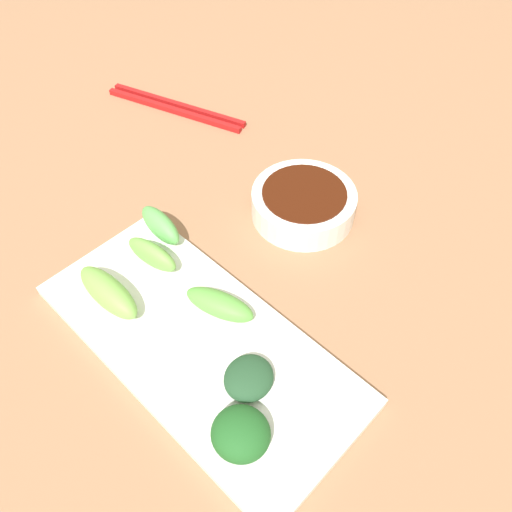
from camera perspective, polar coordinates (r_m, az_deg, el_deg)
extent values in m
cube|color=#9B6C4D|center=(0.58, -3.28, -4.61)|extent=(2.10, 2.10, 0.02)
cylinder|color=white|center=(0.64, 5.28, 5.78)|extent=(0.13, 0.13, 0.04)
cylinder|color=#3F1608|center=(0.63, 5.34, 6.38)|extent=(0.10, 0.10, 0.02)
cube|color=white|center=(0.53, -6.40, -9.50)|extent=(0.16, 0.35, 0.01)
ellipsoid|color=#7AB94E|center=(0.56, -16.06, -3.87)|extent=(0.03, 0.09, 0.03)
ellipsoid|color=#5DA743|center=(0.53, -4.07, -5.36)|extent=(0.05, 0.08, 0.02)
ellipsoid|color=#60B558|center=(0.61, -10.41, 3.49)|extent=(0.03, 0.07, 0.03)
ellipsoid|color=#23482B|center=(0.49, -0.81, -13.36)|extent=(0.06, 0.06, 0.02)
ellipsoid|color=#70B24B|center=(0.58, -11.45, 0.18)|extent=(0.03, 0.07, 0.03)
ellipsoid|color=#205923|center=(0.46, -1.70, -19.08)|extent=(0.06, 0.06, 0.03)
cube|color=#B41718|center=(0.83, -8.64, 16.22)|extent=(0.08, 0.22, 0.01)
cube|color=#B41718|center=(0.82, -9.19, 15.69)|extent=(0.08, 0.22, 0.01)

